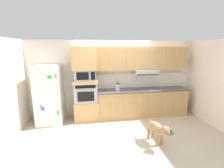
{
  "coord_description": "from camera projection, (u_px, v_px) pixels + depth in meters",
  "views": [
    {
      "loc": [
        -0.85,
        -4.14,
        2.25
      ],
      "look_at": [
        -0.18,
        0.14,
        1.27
      ],
      "focal_mm": 25.46,
      "sensor_mm": 36.0,
      "label": 1
    }
  ],
  "objects": [
    {
      "name": "built_in_oven",
      "position": [
        86.0,
        92.0,
        5.0
      ],
      "size": [
        0.7,
        0.62,
        0.6
      ],
      "color": "#A8AAAF",
      "rests_on": "oven_base_cabinet"
    },
    {
      "name": "side_panel_left",
      "position": [
        8.0,
        90.0,
        3.92
      ],
      "size": [
        0.12,
        7.1,
        2.5
      ],
      "primitive_type": "cube",
      "color": "silver",
      "rests_on": "ground"
    },
    {
      "name": "microwave",
      "position": [
        85.0,
        75.0,
        4.87
      ],
      "size": [
        0.64,
        0.54,
        0.32
      ],
      "color": "#A8AAAF",
      "rests_on": "appliance_mid_shelf"
    },
    {
      "name": "ground_plane",
      "position": [
        119.0,
        127.0,
        4.61
      ],
      "size": [
        9.6,
        9.6,
        0.0
      ],
      "primitive_type": "plane",
      "color": "beige"
    },
    {
      "name": "upper_cabinet_with_hood",
      "position": [
        143.0,
        59.0,
        5.17
      ],
      "size": [
        2.99,
        0.48,
        0.88
      ],
      "color": "tan",
      "rests_on": "backsplash_panel"
    },
    {
      "name": "screwdriver",
      "position": [
        105.0,
        90.0,
        5.13
      ],
      "size": [
        0.17,
        0.16,
        0.03
      ],
      "color": "red",
      "rests_on": "countertop_slab"
    },
    {
      "name": "oven_base_cabinet",
      "position": [
        87.0,
        110.0,
        5.13
      ],
      "size": [
        0.74,
        0.62,
        0.6
      ],
      "primitive_type": "cube",
      "color": "tan",
      "rests_on": "ground"
    },
    {
      "name": "appliance_upper_cabinet",
      "position": [
        85.0,
        58.0,
        4.76
      ],
      "size": [
        0.74,
        0.62,
        0.68
      ],
      "primitive_type": "cube",
      "color": "tan",
      "rests_on": "microwave"
    },
    {
      "name": "dog",
      "position": [
        157.0,
        129.0,
        3.76
      ],
      "size": [
        0.38,
        0.82,
        0.58
      ],
      "rotation": [
        0.0,
        0.0,
        -1.28
      ],
      "color": "#997551",
      "rests_on": "ground"
    },
    {
      "name": "lower_cabinet_run",
      "position": [
        142.0,
        103.0,
        5.38
      ],
      "size": [
        2.99,
        0.63,
        0.88
      ],
      "color": "tan",
      "rests_on": "ground"
    },
    {
      "name": "side_panel_right",
      "position": [
        211.0,
        82.0,
        4.75
      ],
      "size": [
        0.12,
        7.1,
        2.5
      ],
      "primitive_type": "cube",
      "color": "white",
      "rests_on": "ground"
    },
    {
      "name": "appliance_mid_shelf",
      "position": [
        85.0,
        81.0,
        4.92
      ],
      "size": [
        0.74,
        0.62,
        0.1
      ],
      "primitive_type": "cube",
      "color": "tan",
      "rests_on": "built_in_oven"
    },
    {
      "name": "back_kitchen_wall",
      "position": [
        113.0,
        78.0,
        5.41
      ],
      "size": [
        6.2,
        0.12,
        2.5
      ],
      "primitive_type": "cube",
      "color": "silver",
      "rests_on": "ground"
    },
    {
      "name": "dog_food_bowl",
      "position": [
        169.0,
        132.0,
        4.31
      ],
      "size": [
        0.2,
        0.2,
        0.06
      ],
      "color": "#267F66",
      "rests_on": "ground"
    },
    {
      "name": "backsplash_panel",
      "position": [
        140.0,
        80.0,
        5.5
      ],
      "size": [
        3.03,
        0.02,
        0.5
      ],
      "primitive_type": "cube",
      "color": "white",
      "rests_on": "countertop_slab"
    },
    {
      "name": "countertop_slab",
      "position": [
        143.0,
        90.0,
        5.28
      ],
      "size": [
        3.03,
        0.64,
        0.04
      ],
      "primitive_type": "cube",
      "color": "#4C4C51",
      "rests_on": "lower_cabinet_run"
    },
    {
      "name": "electric_kettle",
      "position": [
        118.0,
        87.0,
        5.07
      ],
      "size": [
        0.17,
        0.17,
        0.24
      ],
      "color": "#A8AAAF",
      "rests_on": "countertop_slab"
    },
    {
      "name": "refrigerator",
      "position": [
        49.0,
        95.0,
        4.77
      ],
      "size": [
        0.76,
        0.73,
        1.76
      ],
      "color": "white",
      "rests_on": "ground"
    }
  ]
}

